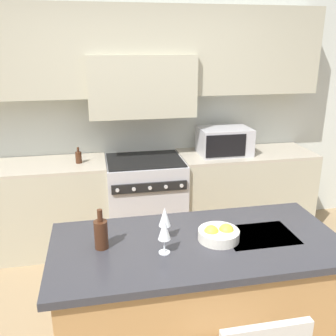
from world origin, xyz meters
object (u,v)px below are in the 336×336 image
(range_stove, at_px, (145,201))
(wine_glass_far, at_px, (165,218))
(wine_bottle, at_px, (101,234))
(oil_bottle_on_counter, at_px, (79,157))
(microwave, at_px, (224,141))
(fruit_bowl, at_px, (219,234))
(wine_glass_near, at_px, (164,231))

(range_stove, distance_m, wine_glass_far, 1.71)
(wine_bottle, bearing_deg, oil_bottle_on_counter, 96.08)
(wine_glass_far, xyz_separation_m, oil_bottle_on_counter, (-0.56, 1.60, -0.05))
(microwave, distance_m, fruit_bowl, 1.82)
(range_stove, relative_size, wine_bottle, 3.71)
(wine_bottle, bearing_deg, wine_glass_far, 4.89)
(range_stove, xyz_separation_m, wine_glass_far, (-0.09, -1.61, 0.58))
(wine_glass_near, height_order, fruit_bowl, wine_glass_near)
(fruit_bowl, xyz_separation_m, oil_bottle_on_counter, (-0.89, 1.67, 0.05))
(wine_bottle, height_order, wine_glass_far, wine_bottle)
(wine_glass_far, relative_size, fruit_bowl, 0.83)
(fruit_bowl, bearing_deg, wine_glass_far, 166.96)
(wine_bottle, xyz_separation_m, oil_bottle_on_counter, (-0.17, 1.63, -0.00))
(range_stove, height_order, wine_glass_far, wine_glass_far)
(range_stove, bearing_deg, oil_bottle_on_counter, -179.18)
(range_stove, distance_m, fruit_bowl, 1.76)
(fruit_bowl, relative_size, oil_bottle_on_counter, 1.59)
(fruit_bowl, bearing_deg, wine_glass_near, -166.41)
(fruit_bowl, bearing_deg, wine_bottle, 176.62)
(wine_glass_near, distance_m, fruit_bowl, 0.38)
(microwave, relative_size, oil_bottle_on_counter, 3.35)
(wine_glass_far, bearing_deg, microwave, 59.68)
(microwave, distance_m, wine_glass_far, 1.88)
(wine_glass_far, bearing_deg, wine_glass_near, -101.47)
(wine_glass_near, xyz_separation_m, oil_bottle_on_counter, (-0.53, 1.76, -0.05))
(range_stove, xyz_separation_m, wine_glass_near, (-0.13, -1.77, 0.58))
(microwave, bearing_deg, oil_bottle_on_counter, -178.94)
(range_stove, distance_m, oil_bottle_on_counter, 0.84)
(range_stove, xyz_separation_m, wine_bottle, (-0.48, -1.64, 0.53))
(wine_glass_near, bearing_deg, wine_bottle, 160.09)
(wine_glass_far, height_order, oil_bottle_on_counter, wine_glass_far)
(oil_bottle_on_counter, bearing_deg, wine_bottle, -83.92)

